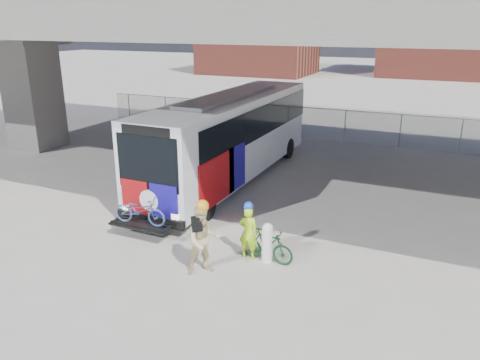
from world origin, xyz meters
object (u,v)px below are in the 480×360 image
Objects in this scene: bollard at (267,241)px; cyclist_tan at (203,239)px; bus at (231,131)px; bike_parked at (267,246)px; cyclist_hivis at (248,231)px.

bollard is 0.55× the size of cyclist_tan.
bollard is (4.16, -6.32, -1.48)m from bus.
cyclist_tan is at bearing -69.61° from bus.
bike_parked is at bearing 1.38° from cyclist_tan.
bollard is at bearing 175.64° from cyclist_hivis.
bike_parked is (1.32, 1.30, -0.51)m from cyclist_tan.
bus is at bearing 67.20° from cyclist_tan.
cyclist_hivis is 1.51m from cyclist_tan.
cyclist_tan is (2.83, -7.63, -1.11)m from bus.
cyclist_tan is at bearing -135.52° from bollard.
bike_parked is (4.16, -6.32, -1.62)m from bus.
cyclist_tan is (-0.74, -1.30, 0.17)m from cyclist_hivis.
bus is 6.10× the size of cyclist_tan.
bus reaches higher than cyclist_hivis.
cyclist_tan reaches higher than cyclist_hivis.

